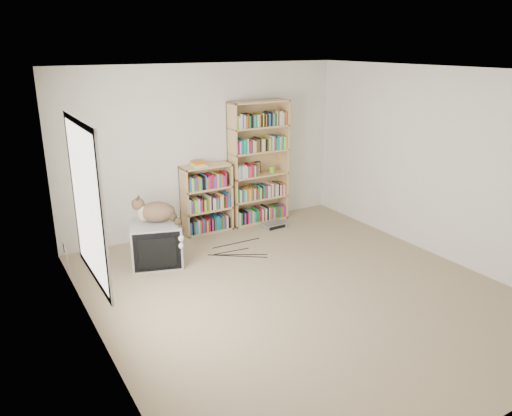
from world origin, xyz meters
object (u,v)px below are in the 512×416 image
bookcase_short (206,201)px  dvd_player (273,225)px  crt_tv (156,243)px  cat (160,215)px  bookcase_tall (258,166)px

bookcase_short → dvd_player: size_ratio=2.97×
crt_tv → cat: size_ratio=1.06×
bookcase_short → dvd_player: bookcase_short is taller
bookcase_tall → dvd_player: (0.04, -0.41, -0.87)m
cat → bookcase_short: bookcase_short is taller
crt_tv → dvd_player: 2.08m
dvd_player → crt_tv: bearing=-172.3°
dvd_player → cat: bearing=-172.1°
cat → bookcase_short: (1.00, 0.75, -0.17)m
bookcase_tall → cat: bearing=-158.7°
bookcase_tall → dvd_player: size_ratio=5.51×
crt_tv → dvd_player: size_ratio=2.23×
cat → dvd_player: cat is taller
cat → bookcase_tall: 2.08m
crt_tv → bookcase_tall: bearing=38.1°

